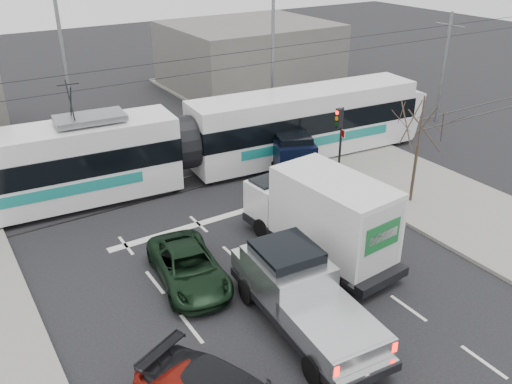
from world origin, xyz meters
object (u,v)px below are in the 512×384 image
street_lamp_far (62,69)px  tram (182,144)px  box_truck (322,216)px  green_car (189,267)px  bare_tree (421,126)px  traffic_signal (340,128)px  navy_pickup (296,161)px  silver_pickup (299,291)px  street_lamp_near (270,51)px

street_lamp_far → tram: size_ratio=0.33×
box_truck → green_car: size_ratio=1.53×
bare_tree → traffic_signal: (-1.13, 4.00, -1.05)m
tram → navy_pickup: (4.77, -3.09, -0.88)m
bare_tree → silver_pickup: 10.58m
bare_tree → street_lamp_near: (-0.29, 11.50, 1.32)m
navy_pickup → green_car: 9.78m
traffic_signal → green_car: traffic_signal is taller
street_lamp_far → street_lamp_near: bearing=-9.9°
street_lamp_far → green_car: 14.36m
silver_pickup → navy_pickup: 10.86m
street_lamp_near → tram: street_lamp_near is taller
bare_tree → box_truck: 6.79m
street_lamp_far → navy_pickup: bearing=-45.0°
bare_tree → tram: tram is taller
silver_pickup → box_truck: bearing=46.6°
bare_tree → navy_pickup: 6.33m
tram → silver_pickup: size_ratio=4.12×
bare_tree → silver_pickup: bearing=-157.0°
box_truck → silver_pickup: bearing=-142.6°
street_lamp_near → box_truck: size_ratio=1.27×
street_lamp_far → green_car: (0.27, -13.64, -4.47)m
silver_pickup → box_truck: (3.10, 2.79, 0.53)m
box_truck → green_car: box_truck is taller
street_lamp_near → navy_pickup: 8.28m
silver_pickup → green_car: size_ratio=1.44×
street_lamp_near → navy_pickup: (-2.82, -6.68, -4.00)m
bare_tree → navy_pickup: bare_tree is taller
bare_tree → silver_pickup: bare_tree is taller
street_lamp_far → traffic_signal: bearing=-41.7°
traffic_signal → tram: tram is taller
street_lamp_near → navy_pickup: size_ratio=1.59×
tram → green_car: size_ratio=5.93×
street_lamp_near → street_lamp_far: size_ratio=1.00×
street_lamp_near → box_truck: bearing=-115.5°
navy_pickup → street_lamp_far: bearing=156.7°
traffic_signal → silver_pickup: size_ratio=0.54×
bare_tree → street_lamp_far: size_ratio=0.56×
bare_tree → tram: (-7.88, 7.91, -1.81)m
traffic_signal → silver_pickup: (-8.31, -8.00, -1.56)m
traffic_signal → street_lamp_far: bearing=138.3°
silver_pickup → box_truck: 4.20m
bare_tree → box_truck: bearing=-169.1°
traffic_signal → street_lamp_far: (-10.66, 9.50, 2.37)m
box_truck → navy_pickup: 6.88m
street_lamp_far → tram: street_lamp_far is taller
silver_pickup → navy_pickup: bearing=58.9°
traffic_signal → green_car: bearing=-158.3°
street_lamp_far → bare_tree: bearing=-48.9°
street_lamp_near → green_car: (-11.23, -11.64, -4.47)m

